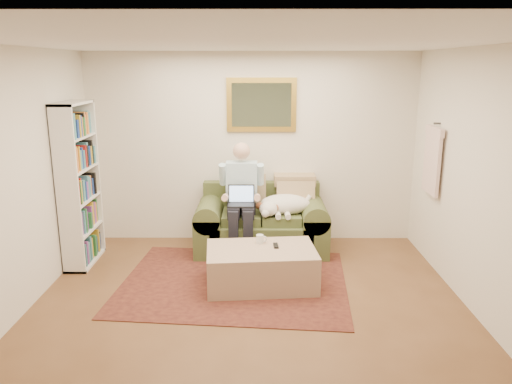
{
  "coord_description": "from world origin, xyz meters",
  "views": [
    {
      "loc": [
        0.09,
        -4.31,
        2.41
      ],
      "look_at": [
        0.07,
        1.45,
        0.95
      ],
      "focal_mm": 35.0,
      "sensor_mm": 36.0,
      "label": 1
    }
  ],
  "objects_px": {
    "sofa": "(261,229)",
    "bookshelf": "(79,185)",
    "laptop": "(241,199)",
    "seated_man": "(241,201)",
    "sleeping_dog": "(285,204)",
    "ottoman": "(261,267)",
    "coffee_mug": "(260,239)"
  },
  "relations": [
    {
      "from": "laptop",
      "to": "ottoman",
      "type": "relative_size",
      "value": 0.28
    },
    {
      "from": "coffee_mug",
      "to": "seated_man",
      "type": "bearing_deg",
      "value": 106.6
    },
    {
      "from": "ottoman",
      "to": "coffee_mug",
      "type": "bearing_deg",
      "value": 94.71
    },
    {
      "from": "coffee_mug",
      "to": "laptop",
      "type": "bearing_deg",
      "value": 108.04
    },
    {
      "from": "coffee_mug",
      "to": "sofa",
      "type": "bearing_deg",
      "value": 88.58
    },
    {
      "from": "seated_man",
      "to": "laptop",
      "type": "bearing_deg",
      "value": -90.0
    },
    {
      "from": "bookshelf",
      "to": "ottoman",
      "type": "bearing_deg",
      "value": -17.38
    },
    {
      "from": "laptop",
      "to": "seated_man",
      "type": "bearing_deg",
      "value": 90.0
    },
    {
      "from": "seated_man",
      "to": "sleeping_dog",
      "type": "xyz_separation_m",
      "value": [
        0.57,
        0.07,
        -0.07
      ]
    },
    {
      "from": "laptop",
      "to": "ottoman",
      "type": "bearing_deg",
      "value": -74.49
    },
    {
      "from": "sofa",
      "to": "sleeping_dog",
      "type": "height_order",
      "value": "sofa"
    },
    {
      "from": "laptop",
      "to": "bookshelf",
      "type": "bearing_deg",
      "value": -174.12
    },
    {
      "from": "sofa",
      "to": "coffee_mug",
      "type": "distance_m",
      "value": 0.97
    },
    {
      "from": "ottoman",
      "to": "coffee_mug",
      "type": "xyz_separation_m",
      "value": [
        -0.01,
        0.18,
        0.27
      ]
    },
    {
      "from": "laptop",
      "to": "coffee_mug",
      "type": "relative_size",
      "value": 3.35
    },
    {
      "from": "laptop",
      "to": "ottoman",
      "type": "xyz_separation_m",
      "value": [
        0.25,
        -0.9,
        -0.54
      ]
    },
    {
      "from": "seated_man",
      "to": "coffee_mug",
      "type": "relative_size",
      "value": 14.53
    },
    {
      "from": "bookshelf",
      "to": "coffee_mug",
      "type": "bearing_deg",
      "value": -13.19
    },
    {
      "from": "coffee_mug",
      "to": "ottoman",
      "type": "bearing_deg",
      "value": -85.29
    },
    {
      "from": "sleeping_dog",
      "to": "coffee_mug",
      "type": "relative_size",
      "value": 7.11
    },
    {
      "from": "sleeping_dog",
      "to": "bookshelf",
      "type": "bearing_deg",
      "value": -172.36
    },
    {
      "from": "laptop",
      "to": "coffee_mug",
      "type": "height_order",
      "value": "laptop"
    },
    {
      "from": "seated_man",
      "to": "ottoman",
      "type": "height_order",
      "value": "seated_man"
    },
    {
      "from": "laptop",
      "to": "sleeping_dog",
      "type": "distance_m",
      "value": 0.59
    },
    {
      "from": "sleeping_dog",
      "to": "ottoman",
      "type": "distance_m",
      "value": 1.17
    },
    {
      "from": "sleeping_dog",
      "to": "ottoman",
      "type": "bearing_deg",
      "value": -107.04
    },
    {
      "from": "sofa",
      "to": "bookshelf",
      "type": "height_order",
      "value": "bookshelf"
    },
    {
      "from": "seated_man",
      "to": "laptop",
      "type": "height_order",
      "value": "seated_man"
    },
    {
      "from": "laptop",
      "to": "bookshelf",
      "type": "xyz_separation_m",
      "value": [
        -1.98,
        -0.2,
        0.24
      ]
    },
    {
      "from": "bookshelf",
      "to": "sofa",
      "type": "bearing_deg",
      "value": 10.86
    },
    {
      "from": "sleeping_dog",
      "to": "ottoman",
      "type": "height_order",
      "value": "sleeping_dog"
    },
    {
      "from": "seated_man",
      "to": "laptop",
      "type": "xyz_separation_m",
      "value": [
        0.0,
        -0.07,
        0.04
      ]
    }
  ]
}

